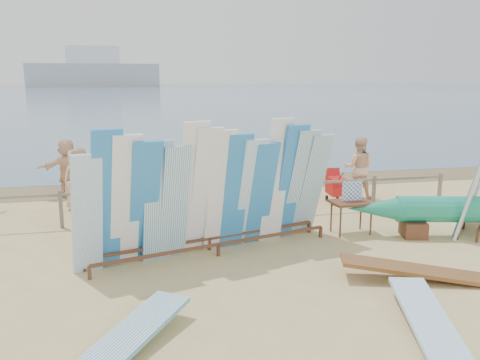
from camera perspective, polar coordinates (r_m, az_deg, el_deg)
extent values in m
plane|color=tan|center=(10.12, 2.09, -8.74)|extent=(160.00, 160.00, 0.00)
cube|color=#486681|center=(137.23, -11.99, 9.80)|extent=(320.00, 240.00, 0.02)
cube|color=brown|center=(16.92, -4.19, -0.46)|extent=(40.00, 2.60, 0.01)
cube|color=#999EA3|center=(189.41, -16.05, 11.23)|extent=(45.00, 8.00, 8.00)
cube|color=silver|center=(189.55, -16.17, 13.34)|extent=(18.00, 6.00, 6.00)
cube|color=#7C6E5E|center=(12.70, -1.36, -0.77)|extent=(12.00, 0.06, 0.06)
cube|color=#7C6E5E|center=(12.63, -19.45, -3.13)|extent=(0.08, 0.08, 0.90)
cube|color=#7C6E5E|center=(12.55, -10.35, -2.75)|extent=(0.08, 0.08, 0.90)
cube|color=#7C6E5E|center=(12.78, -1.35, -2.30)|extent=(0.08, 0.08, 0.90)
cube|color=#7C6E5E|center=(13.31, 7.12, -1.82)|extent=(0.08, 0.08, 0.90)
cube|color=#7C6E5E|center=(14.11, 14.78, -1.36)|extent=(0.08, 0.08, 0.90)
cube|color=#7C6E5E|center=(15.13, 21.51, -0.93)|extent=(0.08, 0.08, 0.90)
cube|color=brown|center=(10.14, -2.45, -7.24)|extent=(4.87, 1.39, 0.06)
cube|color=brown|center=(10.51, -3.47, -6.57)|extent=(4.87, 1.39, 0.06)
cube|color=#90BFE6|center=(9.34, -16.80, -3.78)|extent=(0.65, 0.65, 2.23)
cube|color=#287DCC|center=(9.36, -14.80, -2.32)|extent=(0.71, 0.86, 2.65)
cube|color=white|center=(9.45, -12.75, -2.42)|extent=(0.72, 0.88, 2.54)
cube|color=#287DCC|center=(9.56, -10.73, -2.58)|extent=(0.74, 0.97, 2.41)
cube|color=white|center=(9.65, -9.23, -2.47)|extent=(0.65, 0.63, 2.39)
cube|color=white|center=(9.77, -7.30, -2.59)|extent=(0.67, 0.72, 2.27)
cube|color=white|center=(9.85, -5.46, -1.13)|extent=(0.70, 0.83, 2.71)
cube|color=white|center=(9.96, -4.05, -1.32)|extent=(0.73, 0.91, 2.59)
cube|color=white|center=(10.11, -2.26, -1.29)|extent=(0.68, 0.74, 2.52)
cube|color=#287DCC|center=(10.28, -0.52, -1.36)|extent=(0.68, 0.74, 2.42)
cube|color=#90BFE6|center=(10.45, 1.16, -1.48)|extent=(0.69, 0.80, 2.30)
cube|color=#287DCC|center=(10.59, 2.41, -1.57)|extent=(0.68, 0.76, 2.21)
cube|color=white|center=(10.72, 4.01, -0.12)|extent=(0.66, 0.67, 2.69)
cube|color=#287DCC|center=(10.92, 5.54, -0.30)|extent=(0.71, 0.85, 2.55)
cube|color=white|center=(11.08, 6.67, -0.47)|extent=(0.72, 0.90, 2.43)
cube|color=white|center=(11.28, 8.11, -0.57)|extent=(0.73, 0.92, 2.32)
cube|color=brown|center=(12.97, 23.86, -4.14)|extent=(1.28, 1.31, 0.05)
cube|color=white|center=(11.96, 24.54, -1.52)|extent=(0.72, 0.72, 2.04)
cube|color=white|center=(12.26, 24.82, -0.31)|extent=(0.82, 0.81, 2.43)
cube|color=white|center=(12.60, 24.99, -0.25)|extent=(0.83, 0.82, 2.33)
cube|color=white|center=(12.94, 25.15, -0.20)|extent=(0.84, 0.83, 2.23)
cube|color=white|center=(13.21, 25.27, -0.21)|extent=(0.85, 0.84, 2.14)
cube|color=brown|center=(12.00, 18.87, -5.20)|extent=(0.62, 0.70, 0.36)
cone|color=#1B9976|center=(11.64, 14.84, -3.14)|extent=(1.28, 0.82, 0.55)
cube|color=brown|center=(11.71, 12.42, -2.46)|extent=(0.93, 0.68, 0.05)
cube|color=white|center=(11.65, 12.47, -1.19)|extent=(0.48, 0.05, 0.43)
cube|color=white|center=(7.01, -13.37, -18.77)|extent=(2.06, 2.49, 0.32)
cube|color=brown|center=(9.58, 19.42, -10.60)|extent=(2.73, 1.41, 0.37)
cube|color=#90BFE6|center=(7.81, 20.59, -15.92)|extent=(1.28, 2.75, 0.29)
cube|color=#AE1412|center=(13.58, -1.80, -2.01)|extent=(0.58, 0.54, 0.05)
cube|color=#AE1412|center=(13.75, -2.04, -0.62)|extent=(0.57, 0.19, 0.56)
cube|color=#AE1412|center=(14.27, 6.09, -1.36)|extent=(0.65, 0.61, 0.05)
cube|color=#AE1412|center=(14.43, 5.65, -0.02)|extent=(0.60, 0.26, 0.58)
cube|color=#AE1412|center=(14.54, 10.69, -0.65)|extent=(0.45, 0.69, 0.49)
cube|color=#AE1412|center=(14.73, 10.39, 0.75)|extent=(0.41, 0.18, 0.31)
imported|color=tan|center=(16.03, -2.59, 1.82)|extent=(1.03, 1.04, 1.61)
imported|color=tan|center=(14.20, -17.84, 0.06)|extent=(0.88, 0.76, 1.64)
imported|color=beige|center=(13.43, -17.57, -0.28)|extent=(0.42, 0.86, 1.76)
imported|color=beige|center=(15.84, -18.85, 1.32)|extent=(1.67, 1.19, 1.73)
imported|color=beige|center=(16.35, -4.09, 2.50)|extent=(1.34, 1.81, 1.89)
imported|color=#8C6042|center=(16.37, 4.52, 2.47)|extent=(0.78, 0.70, 1.88)
imported|color=beige|center=(15.15, 13.16, 1.36)|extent=(0.98, 0.76, 1.82)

